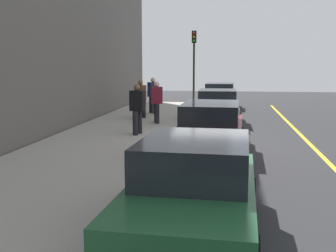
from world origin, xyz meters
TOP-DOWN VIEW (x-y plane):
  - ground_plane at (0.00, 0.00)m, footprint 56.00×56.00m
  - sidewalk at (0.00, -3.30)m, footprint 28.00×4.60m
  - lane_stripe_centre at (0.00, 3.20)m, footprint 28.00×0.14m
  - snow_bank_curb at (2.42, -0.70)m, footprint 5.15×0.56m
  - parked_car_silver at (-11.70, -0.05)m, footprint 4.30×2.01m
  - parked_car_white at (-5.08, -0.00)m, footprint 4.14×1.93m
  - parked_car_maroon at (1.31, -0.02)m, footprint 4.82×2.02m
  - parked_car_green at (7.24, 0.00)m, footprint 4.20×2.02m
  - pedestrian_brown_coat at (-5.46, -3.53)m, footprint 0.52×0.56m
  - pedestrian_black_coat at (-1.05, -2.71)m, footprint 0.59×0.52m
  - pedestrian_burgundy_coat at (-4.02, -2.53)m, footprint 0.57×0.54m
  - pedestrian_navy_coat at (-7.48, -3.32)m, footprint 0.56×0.57m
  - traffic_light_pole at (-11.40, -1.58)m, footprint 0.35×0.26m
  - rolling_suitcase at (-5.91, -3.71)m, footprint 0.34×0.22m

SIDE VIEW (x-z plane):
  - ground_plane at x=0.00m, z-range 0.00..0.00m
  - lane_stripe_centre at x=0.00m, z-range 0.00..0.01m
  - sidewalk at x=0.00m, z-range 0.00..0.15m
  - snow_bank_curb at x=2.42m, z-range 0.00..0.22m
  - rolling_suitcase at x=-5.91m, z-range -0.03..0.83m
  - parked_car_white at x=-5.08m, z-range 0.00..1.51m
  - parked_car_green at x=7.24m, z-range 0.00..1.51m
  - parked_car_silver at x=-11.70m, z-range 0.00..1.51m
  - parked_car_maroon at x=1.31m, z-range 0.00..1.52m
  - pedestrian_brown_coat at x=-5.46m, z-range 0.21..1.97m
  - pedestrian_burgundy_coat at x=-4.02m, z-range 0.21..1.97m
  - pedestrian_black_coat at x=-1.05m, z-range 0.21..2.00m
  - pedestrian_navy_coat at x=-7.48m, z-range 0.21..2.02m
  - traffic_light_pole at x=-11.40m, z-range 0.92..5.33m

